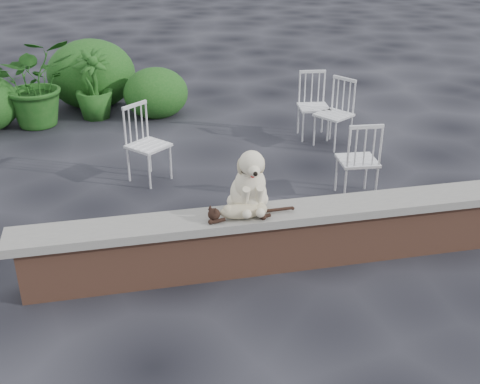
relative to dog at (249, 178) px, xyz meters
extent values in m
plane|color=black|center=(0.99, -0.08, -0.89)|extent=(60.00, 60.00, 0.00)
cube|color=brown|center=(0.99, -0.08, -0.64)|extent=(6.00, 0.30, 0.50)
cube|color=slate|center=(0.99, -0.08, -0.35)|extent=(6.20, 0.40, 0.08)
imported|color=#184D16|center=(-2.22, 4.54, -0.22)|extent=(1.38, 1.25, 1.34)
imported|color=#184D16|center=(-1.39, 4.69, -0.36)|extent=(0.76, 0.76, 1.07)
ellipsoid|color=#184D16|center=(-1.43, 5.45, -0.38)|extent=(1.45, 1.33, 1.15)
ellipsoid|color=#184D16|center=(-0.44, 4.62, -0.53)|extent=(1.02, 0.94, 0.81)
camera|label=1|loc=(-1.08, -4.60, 2.15)|focal=44.22mm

